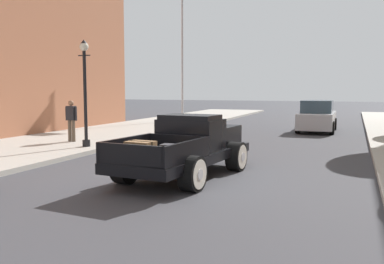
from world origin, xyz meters
TOP-DOWN VIEW (x-y plane):
  - ground_plane at (0.00, 0.00)m, footprint 140.00×140.00m
  - hotrod_truck_black at (-0.09, 0.25)m, footprint 2.51×5.05m
  - car_background_silver at (2.08, 13.28)m, footprint 1.87×4.30m
  - pedestrian_sidewalk_left at (-6.62, 4.12)m, footprint 0.53×0.22m
  - street_lamp_near at (-5.22, 3.08)m, footprint 0.50×0.32m
  - flagpole at (-6.54, 16.24)m, footprint 1.74×0.16m

SIDE VIEW (x-z plane):
  - ground_plane at x=0.00m, z-range 0.00..0.00m
  - hotrod_truck_black at x=-0.09m, z-range -0.04..1.54m
  - car_background_silver at x=2.08m, z-range -0.06..1.59m
  - pedestrian_sidewalk_left at x=-6.62m, z-range 0.26..1.91m
  - street_lamp_near at x=-5.22m, z-range 0.46..4.31m
  - flagpole at x=-6.54m, z-range 1.19..10.35m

